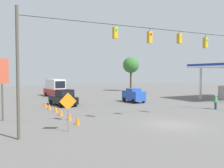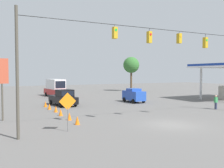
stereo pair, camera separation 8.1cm
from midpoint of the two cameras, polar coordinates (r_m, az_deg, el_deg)
The scene contains 14 objects.
ground_plane at distance 21.38m, azimuth 13.69°, elevation -9.04°, with size 140.00×140.00×0.00m, color #605E5B.
overhead_signal_span at distance 21.80m, azimuth 12.11°, elevation 5.68°, with size 23.85×0.38×8.51m.
box_truck_red_withflow_deep at distance 46.53m, azimuth -12.64°, elevation -0.89°, with size 3.04×7.68×3.12m.
pickup_truck_black_withflow_far at distance 33.31m, azimuth -11.00°, elevation -3.17°, with size 2.68×5.52×2.12m.
sedan_blue_oncoming_far at distance 36.40m, azimuth 5.05°, elevation -2.54°, with size 1.96×3.82×2.02m.
traffic_cone_nearest at distance 20.97m, azimuth -7.83°, elevation -8.23°, with size 0.41×0.41×0.71m, color orange.
traffic_cone_second at distance 22.99m, azimuth -9.63°, elevation -7.29°, with size 0.41×0.41×0.71m, color orange.
traffic_cone_third at distance 25.46m, azimuth -11.57°, elevation -6.35°, with size 0.41×0.41×0.71m, color orange.
traffic_cone_fourth at distance 27.88m, azimuth -12.64°, elevation -5.58°, with size 0.41×0.41×0.71m, color orange.
traffic_cone_fifth at distance 30.07m, azimuth -14.03°, elevation -5.01°, with size 0.41×0.41×0.71m, color orange.
traffic_cone_farthest at distance 32.41m, azimuth -14.88°, elevation -4.48°, with size 0.41×0.41×0.71m, color orange.
work_zone_sign at distance 18.39m, azimuth -9.99°, elevation -4.61°, with size 1.27×0.06×2.84m.
pedestrian at distance 31.88m, azimuth 22.71°, elevation -3.85°, with size 0.40×0.28×1.65m.
tree_horizon_left at distance 58.38m, azimuth 4.46°, elevation 4.30°, with size 3.72×3.72×8.00m.
Camera 2 is at (13.76, 15.78, 4.26)m, focal length 40.00 mm.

